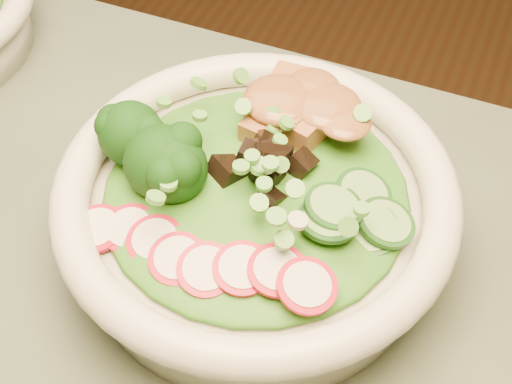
% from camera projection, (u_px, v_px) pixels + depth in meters
% --- Properties ---
extents(salad_bowl, '(0.30, 0.30, 0.08)m').
position_uv_depth(salad_bowl, '(256.00, 210.00, 0.54)').
color(salad_bowl, silver).
rests_on(salad_bowl, dining_table).
extents(lettuce_bed, '(0.23, 0.23, 0.03)m').
position_uv_depth(lettuce_bed, '(256.00, 191.00, 0.53)').
color(lettuce_bed, '#2D6715').
rests_on(lettuce_bed, salad_bowl).
extents(broccoli_florets, '(0.09, 0.08, 0.05)m').
position_uv_depth(broccoli_florets, '(171.00, 145.00, 0.53)').
color(broccoli_florets, black).
rests_on(broccoli_florets, salad_bowl).
extents(radish_slices, '(0.12, 0.05, 0.02)m').
position_uv_depth(radish_slices, '(211.00, 263.00, 0.48)').
color(radish_slices, '#A90D24').
rests_on(radish_slices, salad_bowl).
extents(cucumber_slices, '(0.08, 0.08, 0.04)m').
position_uv_depth(cucumber_slices, '(349.00, 215.00, 0.49)').
color(cucumber_slices, '#7AA95E').
rests_on(cucumber_slices, salad_bowl).
extents(mushroom_heap, '(0.08, 0.08, 0.04)m').
position_uv_depth(mushroom_heap, '(264.00, 164.00, 0.52)').
color(mushroom_heap, black).
rests_on(mushroom_heap, salad_bowl).
extents(tofu_cubes, '(0.10, 0.07, 0.04)m').
position_uv_depth(tofu_cubes, '(299.00, 118.00, 0.56)').
color(tofu_cubes, '#9F6335').
rests_on(tofu_cubes, salad_bowl).
extents(peanut_sauce, '(0.08, 0.06, 0.02)m').
position_uv_depth(peanut_sauce, '(299.00, 105.00, 0.54)').
color(peanut_sauce, brown).
rests_on(peanut_sauce, tofu_cubes).
extents(scallion_garnish, '(0.21, 0.21, 0.03)m').
position_uv_depth(scallion_garnish, '(256.00, 166.00, 0.50)').
color(scallion_garnish, '#55A239').
rests_on(scallion_garnish, salad_bowl).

